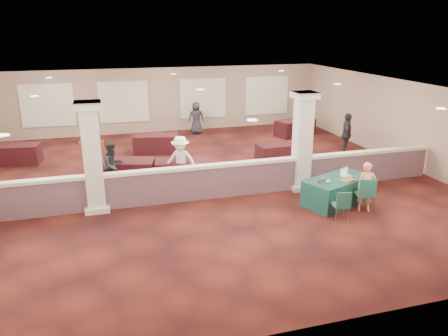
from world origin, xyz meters
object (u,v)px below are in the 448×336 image
object	(u,v)px
far_table_front_right	(279,153)
attendee_c	(347,135)
far_table_front_left	(126,171)
conf_chair_main	(366,192)
conf_chair_side	(342,203)
near_table	(337,191)
far_table_back_left	(15,154)
attendee_b	(181,161)
woman	(366,187)
far_table_back_center	(156,143)
attendee_a	(113,165)
attendee_d	(196,118)
far_table_back_right	(295,128)
far_table_front_center	(182,171)

from	to	relation	value
far_table_front_right	attendee_c	distance (m)	3.01
far_table_front_left	conf_chair_main	bearing A→B (deg)	-34.67
conf_chair_main	conf_chair_side	bearing A→B (deg)	-142.78
near_table	conf_chair_main	size ratio (longest dim) A/B	2.07
far_table_back_left	near_table	bearing A→B (deg)	-35.48
conf_chair_side	near_table	bearing A→B (deg)	75.30
far_table_front_right	attendee_b	bearing A→B (deg)	-160.63
conf_chair_side	attendee_b	size ratio (longest dim) A/B	0.52
conf_chair_main	woman	distance (m)	0.13
far_table_back_center	attendee_b	world-z (taller)	attendee_b
far_table_front_left	attendee_a	xyz separation A→B (m)	(-0.42, -0.53, 0.41)
conf_chair_side	attendee_a	size ratio (longest dim) A/B	0.54
attendee_c	far_table_back_center	bearing A→B (deg)	98.54
attendee_c	near_table	bearing A→B (deg)	174.75
near_table	far_table_back_left	distance (m)	12.28
conf_chair_side	far_table_back_left	distance (m)	12.57
conf_chair_main	attendee_c	bearing A→B (deg)	80.77
near_table	attendee_d	world-z (taller)	attendee_d
far_table_back_left	far_table_back_right	distance (m)	12.52
conf_chair_main	attendee_d	size ratio (longest dim) A/B	0.64
attendee_d	conf_chair_main	bearing A→B (deg)	107.83
near_table	far_table_front_left	xyz separation A→B (m)	(-6.00, 3.73, -0.01)
far_table_front_center	attendee_d	size ratio (longest dim) A/B	1.14
attendee_c	attendee_b	bearing A→B (deg)	130.19
far_table_front_right	far_table_front_center	bearing A→B (deg)	-163.96
far_table_front_right	far_table_back_left	distance (m)	10.38
conf_chair_main	far_table_front_left	size ratio (longest dim) A/B	0.53
far_table_back_right	near_table	bearing A→B (deg)	-106.61
far_table_front_center	far_table_back_left	world-z (taller)	far_table_back_left
attendee_a	attendee_d	bearing A→B (deg)	23.13
attendee_d	far_table_front_center	bearing A→B (deg)	77.63
far_table_back_left	far_table_back_right	xyz separation A→B (m)	(12.47, 1.15, 0.02)
conf_chair_side	far_table_front_left	xyz separation A→B (m)	(-5.49, 4.85, -0.12)
far_table_back_right	far_table_front_left	bearing A→B (deg)	-151.75
near_table	conf_chair_main	xyz separation A→B (m)	(0.47, -0.75, 0.20)
far_table_back_right	attendee_a	size ratio (longest dim) A/B	1.19
woman	far_table_front_right	distance (m)	5.24
near_table	far_table_back_right	world-z (taller)	near_table
far_table_front_left	far_table_back_right	size ratio (longest dim) A/B	1.01
woman	far_table_front_center	size ratio (longest dim) A/B	0.80
far_table_front_center	attendee_b	xyz separation A→B (m)	(-0.10, -0.30, 0.47)
far_table_front_right	far_table_back_center	xyz separation A→B (m)	(-4.52, 2.72, 0.02)
near_table	far_table_back_left	bearing A→B (deg)	123.29
far_table_front_right	attendee_c	size ratio (longest dim) A/B	0.99
far_table_back_center	attendee_a	size ratio (longest dim) A/B	1.17
far_table_back_right	far_table_back_center	bearing A→B (deg)	-171.26
conf_chair_side	far_table_front_center	world-z (taller)	conf_chair_side
conf_chair_main	far_table_front_left	xyz separation A→B (m)	(-6.47, 4.48, -0.21)
attendee_d	far_table_back_left	bearing A→B (deg)	24.36
far_table_back_left	far_table_back_right	bearing A→B (deg)	5.27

